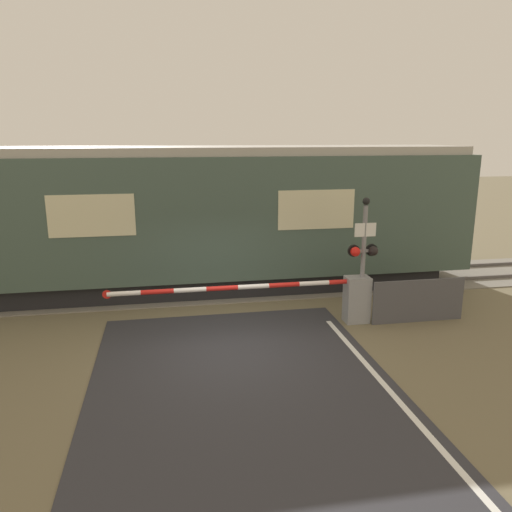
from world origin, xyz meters
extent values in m
plane|color=#6B6047|center=(0.00, 0.00, 0.00)|extent=(80.00, 80.00, 0.00)
cube|color=slate|center=(0.00, 4.42, 0.01)|extent=(36.00, 3.20, 0.03)
cube|color=#595451|center=(0.00, 3.70, 0.08)|extent=(36.00, 0.08, 0.10)
cube|color=#595451|center=(0.00, 5.14, 0.08)|extent=(36.00, 0.08, 0.10)
cube|color=black|center=(-3.19, 4.42, 0.30)|extent=(20.15, 2.49, 0.60)
cube|color=#42564C|center=(-3.19, 4.42, 2.31)|extent=(21.91, 2.93, 3.43)
cube|color=#ADA89E|center=(-3.19, 4.42, 4.15)|extent=(21.47, 2.70, 0.24)
cube|color=beige|center=(2.84, 2.94, 2.57)|extent=(2.19, 0.02, 1.10)
cube|color=beige|center=(-3.19, 2.94, 2.57)|extent=(2.19, 0.02, 1.10)
cube|color=gray|center=(3.33, 0.91, 0.59)|extent=(0.60, 0.44, 1.17)
cylinder|color=gray|center=(3.33, 0.91, 1.07)|extent=(0.16, 0.16, 0.18)
cylinder|color=red|center=(2.95, 0.91, 1.07)|extent=(0.75, 0.11, 0.11)
cylinder|color=white|center=(2.20, 0.91, 1.07)|extent=(0.75, 0.11, 0.11)
cylinder|color=red|center=(1.44, 0.91, 1.07)|extent=(0.75, 0.11, 0.11)
cylinder|color=white|center=(0.69, 0.91, 1.07)|extent=(0.75, 0.11, 0.11)
cylinder|color=red|center=(-0.06, 0.91, 1.07)|extent=(0.75, 0.11, 0.11)
cylinder|color=white|center=(-0.82, 0.91, 1.07)|extent=(0.75, 0.11, 0.11)
cylinder|color=red|center=(-1.57, 0.91, 1.07)|extent=(0.75, 0.11, 0.11)
cylinder|color=white|center=(-2.32, 0.91, 1.07)|extent=(0.75, 0.11, 0.11)
cylinder|color=red|center=(-2.70, 0.91, 1.07)|extent=(0.20, 0.02, 0.20)
cylinder|color=gray|center=(3.44, 0.92, 1.48)|extent=(0.11, 0.11, 2.95)
cube|color=gray|center=(3.44, 0.92, 1.83)|extent=(0.58, 0.07, 0.07)
sphere|color=red|center=(3.21, 0.87, 1.83)|extent=(0.24, 0.24, 0.24)
sphere|color=black|center=(3.67, 0.87, 1.83)|extent=(0.24, 0.24, 0.24)
cylinder|color=black|center=(3.21, 0.98, 1.83)|extent=(0.30, 0.06, 0.30)
cylinder|color=black|center=(3.67, 0.98, 1.83)|extent=(0.30, 0.06, 0.30)
cube|color=white|center=(3.44, 0.88, 2.36)|extent=(0.54, 0.02, 0.33)
sphere|color=black|center=(3.44, 0.92, 3.05)|extent=(0.18, 0.18, 0.18)
cube|color=#4C4C51|center=(4.85, 0.63, 0.55)|extent=(2.41, 0.06, 1.10)
camera|label=1|loc=(-1.29, -10.32, 4.63)|focal=35.00mm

